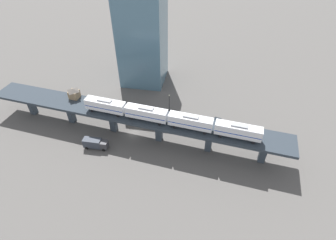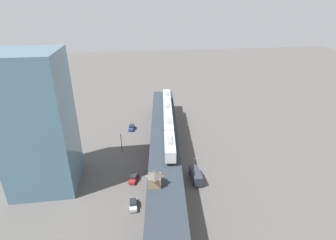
# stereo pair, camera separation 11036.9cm
# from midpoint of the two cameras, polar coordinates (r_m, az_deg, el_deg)

# --- Properties ---
(ground_plane) EXTENTS (400.00, 400.00, 0.00)m
(ground_plane) POSITION_cam_midpoint_polar(r_m,az_deg,el_deg) (61.27, 29.16, -25.38)
(ground_plane) COLOR #514F4C
(elevated_viaduct) EXTENTS (19.13, 92.35, 8.16)m
(elevated_viaduct) POSITION_cam_midpoint_polar(r_m,az_deg,el_deg) (55.61, 31.81, -22.15)
(elevated_viaduct) COLOR #283039
(elevated_viaduct) RESTS_ON ground
(subway_train) EXTENTS (8.63, 49.78, 4.45)m
(subway_train) POSITION_cam_midpoint_polar(r_m,az_deg,el_deg) (57.52, 44.98, -21.56)
(subway_train) COLOR silver
(subway_train) RESTS_ON elevated_viaduct
(signal_hut) EXTENTS (3.58, 3.58, 3.40)m
(signal_hut) POSITION_cam_midpoint_polar(r_m,az_deg,el_deg) (50.59, 9.88, -15.43)
(signal_hut) COLOR #8C7251
(signal_hut) RESTS_ON elevated_viaduct
(street_car_red) EXTENTS (3.01, 4.73, 1.89)m
(street_car_red) POSITION_cam_midpoint_polar(r_m,az_deg,el_deg) (62.84, 21.51, -17.31)
(street_car_red) COLOR #AD1E1E
(street_car_red) RESTS_ON ground
(street_car_blue) EXTENTS (2.63, 4.67, 1.89)m
(street_car_blue) POSITION_cam_midpoint_polar(r_m,az_deg,el_deg) (77.79, 46.18, -16.64)
(street_car_blue) COLOR #233D93
(street_car_blue) RESTS_ON ground
(street_car_silver) EXTENTS (1.99, 4.42, 1.89)m
(street_car_silver) POSITION_cam_midpoint_polar(r_m,az_deg,el_deg) (61.18, 11.62, -16.40)
(street_car_silver) COLOR #B7BABF
(street_car_silver) RESTS_ON ground
(delivery_truck) EXTENTS (2.45, 7.23, 3.20)m
(delivery_truck) POSITION_cam_midpoint_polar(r_m,az_deg,el_deg) (54.07, 21.23, -32.12)
(delivery_truck) COLOR #333338
(delivery_truck) RESTS_ON ground
(street_lamp) EXTENTS (0.44, 0.44, 6.94)m
(street_lamp) POSITION_cam_midpoint_polar(r_m,az_deg,el_deg) (68.28, 35.15, -13.39)
(street_lamp) COLOR black
(street_lamp) RESTS_ON ground
(office_tower) EXTENTS (16.00, 16.00, 36.00)m
(office_tower) POSITION_cam_midpoint_polar(r_m,az_deg,el_deg) (68.54, 24.80, 7.28)
(office_tower) COLOR slate
(office_tower) RESTS_ON ground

